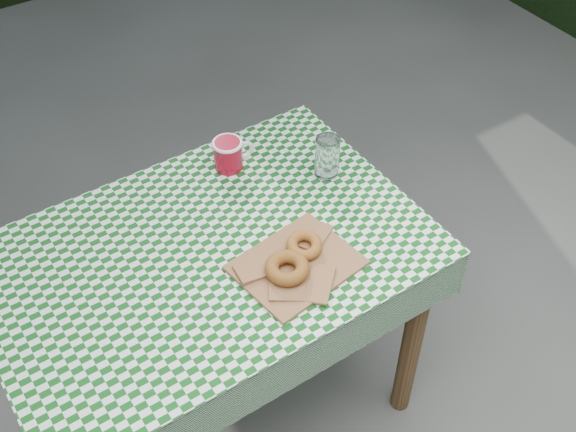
% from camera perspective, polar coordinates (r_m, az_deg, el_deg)
% --- Properties ---
extents(ground, '(60.00, 60.00, 0.00)m').
position_cam_1_polar(ground, '(2.46, -8.93, -14.50)').
color(ground, '#4B4B46').
rests_on(ground, ground).
extents(table, '(1.09, 0.74, 0.75)m').
position_cam_1_polar(table, '(2.13, -5.61, -9.70)').
color(table, '#57321E').
rests_on(table, ground).
extents(tablecloth, '(1.11, 0.76, 0.01)m').
position_cam_1_polar(tablecloth, '(1.83, -6.43, -2.86)').
color(tablecloth, '#0C5014').
rests_on(tablecloth, table).
extents(paper_bag, '(0.32, 0.27, 0.02)m').
position_cam_1_polar(paper_bag, '(1.78, 0.68, -3.83)').
color(paper_bag, '#996F42').
rests_on(paper_bag, tablecloth).
extents(bagel_front, '(0.14, 0.14, 0.03)m').
position_cam_1_polar(bagel_front, '(1.74, -0.07, -4.13)').
color(bagel_front, '#90551D').
rests_on(bagel_front, paper_bag).
extents(bagel_back, '(0.12, 0.12, 0.03)m').
position_cam_1_polar(bagel_back, '(1.79, 1.30, -2.32)').
color(bagel_back, '#A15A21').
rests_on(bagel_back, paper_bag).
extents(coffee_mug, '(0.18, 0.18, 0.09)m').
position_cam_1_polar(coffee_mug, '(2.03, -4.75, 4.85)').
color(coffee_mug, '#A10A20').
rests_on(coffee_mug, tablecloth).
extents(drinking_glass, '(0.08, 0.08, 0.12)m').
position_cam_1_polar(drinking_glass, '(1.99, 3.11, 4.70)').
color(drinking_glass, white).
rests_on(drinking_glass, tablecloth).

